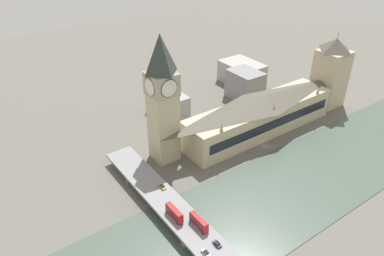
# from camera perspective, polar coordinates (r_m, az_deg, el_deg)

# --- Properties ---
(ground_plane) EXTENTS (600.00, 600.00, 0.00)m
(ground_plane) POSITION_cam_1_polar(r_m,az_deg,el_deg) (221.57, 11.10, -2.71)
(ground_plane) COLOR #605E56
(river_water) EXTENTS (55.30, 360.00, 0.30)m
(river_water) POSITION_cam_1_polar(r_m,az_deg,el_deg) (204.83, 17.79, -6.88)
(river_water) COLOR #47564C
(river_water) RESTS_ON ground_plane
(parliament_hall) EXTENTS (22.99, 101.83, 24.10)m
(parliament_hall) POSITION_cam_1_polar(r_m,az_deg,el_deg) (228.73, 10.30, 2.05)
(parliament_hall) COLOR #C1B28E
(parliament_hall) RESTS_ON ground_plane
(clock_tower) EXTENTS (14.13, 14.13, 69.87)m
(clock_tower) POSITION_cam_1_polar(r_m,az_deg,el_deg) (189.84, -4.54, 4.63)
(clock_tower) COLOR #C1B28E
(clock_tower) RESTS_ON ground_plane
(victoria_tower) EXTENTS (18.20, 18.20, 50.84)m
(victoria_tower) POSITION_cam_1_polar(r_m,az_deg,el_deg) (270.02, 20.35, 7.92)
(victoria_tower) COLOR #C1B28E
(victoria_tower) RESTS_ON ground_plane
(road_bridge) EXTENTS (142.60, 14.20, 5.72)m
(road_bridge) POSITION_cam_1_polar(r_m,az_deg,el_deg) (160.11, 0.40, -15.64)
(road_bridge) COLOR slate
(road_bridge) RESTS_ON ground_plane
(double_decker_bus_lead) EXTENTS (10.56, 2.52, 4.89)m
(double_decker_bus_lead) POSITION_cam_1_polar(r_m,az_deg,el_deg) (162.94, -2.72, -12.77)
(double_decker_bus_lead) COLOR red
(double_decker_bus_lead) RESTS_ON road_bridge
(double_decker_bus_mid) EXTENTS (10.51, 2.54, 4.81)m
(double_decker_bus_mid) POSITION_cam_1_polar(r_m,az_deg,el_deg) (159.11, 1.05, -14.08)
(double_decker_bus_mid) COLOR red
(double_decker_bus_mid) RESTS_ON road_bridge
(car_northbound_lead) EXTENTS (4.58, 1.90, 1.27)m
(car_northbound_lead) POSITION_cam_1_polar(r_m,az_deg,el_deg) (179.20, -4.58, -8.88)
(car_northbound_lead) COLOR gold
(car_northbound_lead) RESTS_ON road_bridge
(car_northbound_tail) EXTENTS (3.98, 1.80, 1.51)m
(car_northbound_tail) POSITION_cam_1_polar(r_m,az_deg,el_deg) (153.99, 3.84, -17.19)
(car_northbound_tail) COLOR black
(car_northbound_tail) RESTS_ON road_bridge
(car_southbound_lead) EXTENTS (4.21, 1.78, 1.37)m
(car_southbound_lead) POSITION_cam_1_polar(r_m,az_deg,el_deg) (150.90, 2.13, -18.49)
(car_southbound_lead) COLOR silver
(car_southbound_lead) RESTS_ON road_bridge
(city_block_west) EXTENTS (31.96, 23.34, 16.41)m
(city_block_west) POSITION_cam_1_polar(r_m,az_deg,el_deg) (294.62, 7.60, 8.30)
(city_block_west) COLOR #A39E93
(city_block_west) RESTS_ON ground_plane
(city_block_center) EXTENTS (29.46, 14.78, 16.02)m
(city_block_center) POSITION_cam_1_polar(r_m,az_deg,el_deg) (246.62, -3.57, 3.74)
(city_block_center) COLOR #939399
(city_block_center) RESTS_ON ground_plane
(city_block_east) EXTENTS (23.71, 17.89, 20.53)m
(city_block_east) POSITION_cam_1_polar(r_m,az_deg,el_deg) (269.52, 8.07, 6.50)
(city_block_east) COLOR gray
(city_block_east) RESTS_ON ground_plane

